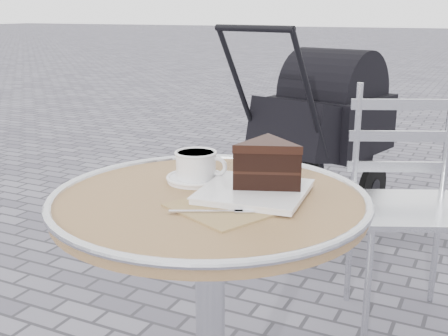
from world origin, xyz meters
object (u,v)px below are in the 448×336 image
at_px(bistro_chair, 405,177).
at_px(baby_stroller, 321,132).
at_px(cake_plate_set, 264,170).
at_px(cappuccino_set, 197,168).
at_px(cafe_table, 210,264).

relative_size(bistro_chair, baby_stroller, 0.79).
relative_size(cake_plate_set, bistro_chair, 0.41).
relative_size(cappuccino_set, bistro_chair, 0.19).
distance_m(cappuccino_set, baby_stroller, 1.87).
bearing_deg(cafe_table, baby_stroller, 98.96).
relative_size(cafe_table, bistro_chair, 0.84).
height_order(bistro_chair, baby_stroller, baby_stroller).
xyz_separation_m(cake_plate_set, baby_stroller, (-0.41, 1.86, -0.31)).
bearing_deg(bistro_chair, cake_plate_set, -125.09).
bearing_deg(baby_stroller, bistro_chair, -42.96).
xyz_separation_m(cafe_table, cappuccino_set, (-0.08, 0.09, 0.20)).
bearing_deg(cake_plate_set, bistro_chair, 72.77).
bearing_deg(baby_stroller, cake_plate_set, -63.12).
distance_m(bistro_chair, baby_stroller, 1.10).
xyz_separation_m(cafe_table, bistro_chair, (0.29, 1.00, -0.02)).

